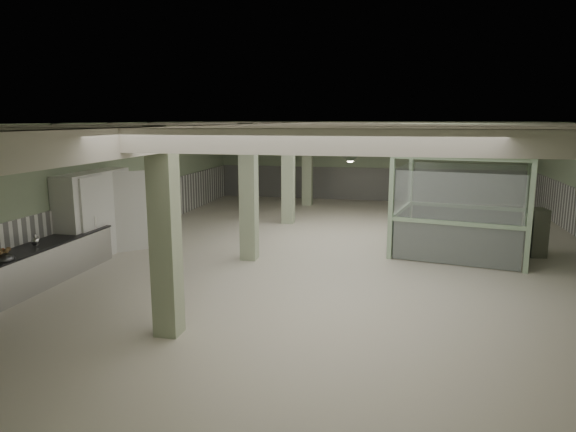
% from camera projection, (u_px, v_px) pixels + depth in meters
% --- Properties ---
extents(floor, '(20.00, 20.00, 0.00)m').
position_uv_depth(floor, '(346.00, 254.00, 14.24)').
color(floor, beige).
rests_on(floor, ground).
extents(ceiling, '(14.00, 20.00, 0.02)m').
position_uv_depth(ceiling, '(349.00, 123.00, 13.57)').
color(ceiling, beige).
rests_on(ceiling, wall_back).
extents(wall_back, '(14.00, 0.02, 3.60)m').
position_uv_depth(wall_back, '(369.00, 161.00, 23.52)').
color(wall_back, '#94A685').
rests_on(wall_back, floor).
extents(wall_front, '(14.00, 0.02, 3.60)m').
position_uv_depth(wall_front, '(233.00, 349.00, 4.29)').
color(wall_front, '#94A685').
rests_on(wall_front, floor).
extents(wall_left, '(0.02, 20.00, 3.60)m').
position_uv_depth(wall_left, '(114.00, 184.00, 15.34)').
color(wall_left, '#94A685').
rests_on(wall_left, floor).
extents(wainscot_left, '(0.05, 19.90, 1.50)m').
position_uv_depth(wainscot_left, '(117.00, 218.00, 15.53)').
color(wainscot_left, silver).
rests_on(wainscot_left, floor).
extents(wainscot_back, '(13.90, 0.05, 1.50)m').
position_uv_depth(wainscot_back, '(368.00, 184.00, 23.69)').
color(wainscot_back, silver).
rests_on(wainscot_back, floor).
extents(girder, '(0.45, 19.90, 0.40)m').
position_uv_depth(girder, '(258.00, 131.00, 14.12)').
color(girder, silver).
rests_on(girder, ceiling).
extents(beam_a, '(13.90, 0.35, 0.32)m').
position_uv_depth(beam_a, '(293.00, 142.00, 6.40)').
color(beam_a, silver).
rests_on(beam_a, ceiling).
extents(beam_b, '(13.90, 0.35, 0.32)m').
position_uv_depth(beam_b, '(322.00, 135.00, 8.80)').
color(beam_b, silver).
rests_on(beam_b, ceiling).
extents(beam_c, '(13.90, 0.35, 0.32)m').
position_uv_depth(beam_c, '(338.00, 132.00, 11.20)').
color(beam_c, silver).
rests_on(beam_c, ceiling).
extents(beam_d, '(13.90, 0.35, 0.32)m').
position_uv_depth(beam_d, '(349.00, 130.00, 13.60)').
color(beam_d, silver).
rests_on(beam_d, ceiling).
extents(beam_e, '(13.90, 0.35, 0.32)m').
position_uv_depth(beam_e, '(357.00, 128.00, 16.01)').
color(beam_e, silver).
rests_on(beam_e, ceiling).
extents(beam_f, '(13.90, 0.35, 0.32)m').
position_uv_depth(beam_f, '(362.00, 127.00, 18.41)').
color(beam_f, silver).
rests_on(beam_f, ceiling).
extents(beam_g, '(13.90, 0.35, 0.32)m').
position_uv_depth(beam_g, '(366.00, 126.00, 20.81)').
color(beam_g, silver).
rests_on(beam_g, ceiling).
extents(column_a, '(0.42, 0.42, 3.60)m').
position_uv_depth(column_a, '(165.00, 233.00, 8.65)').
color(column_a, '#A0AD8B').
rests_on(column_a, floor).
extents(column_b, '(0.42, 0.42, 3.60)m').
position_uv_depth(column_b, '(249.00, 193.00, 13.46)').
color(column_b, '#A0AD8B').
rests_on(column_b, floor).
extents(column_c, '(0.42, 0.42, 3.60)m').
position_uv_depth(column_c, '(288.00, 173.00, 18.26)').
color(column_c, '#A0AD8B').
rests_on(column_c, floor).
extents(column_d, '(0.42, 0.42, 3.60)m').
position_uv_depth(column_d, '(308.00, 164.00, 22.11)').
color(column_d, '#A0AD8B').
rests_on(column_d, floor).
extents(pendant_front, '(0.44, 0.44, 0.22)m').
position_uv_depth(pendant_front, '(350.00, 158.00, 8.77)').
color(pendant_front, '#2A3628').
rests_on(pendant_front, ceiling).
extents(pendant_mid, '(0.44, 0.44, 0.22)m').
position_uv_depth(pendant_mid, '(369.00, 143.00, 14.05)').
color(pendant_mid, '#2A3628').
rests_on(pendant_mid, ceiling).
extents(pendant_back, '(0.44, 0.44, 0.22)m').
position_uv_depth(pendant_back, '(376.00, 137.00, 18.86)').
color(pendant_back, '#2A3628').
rests_on(pendant_back, ceiling).
extents(prep_counter, '(0.81, 4.64, 0.91)m').
position_uv_depth(prep_counter, '(41.00, 264.00, 11.63)').
color(prep_counter, '#BABABF').
rests_on(prep_counter, floor).
extents(pitcher_near, '(0.22, 0.24, 0.26)m').
position_uv_depth(pitcher_near, '(81.00, 224.00, 13.24)').
color(pitcher_near, '#BABABF').
rests_on(pitcher_near, prep_counter).
extents(pitcher_far, '(0.22, 0.24, 0.26)m').
position_uv_depth(pitcher_far, '(35.00, 240.00, 11.49)').
color(pitcher_far, '#BABABF').
rests_on(pitcher_far, prep_counter).
extents(veg_colander, '(0.61, 0.61, 0.23)m').
position_uv_depth(veg_colander, '(1.00, 255.00, 10.27)').
color(veg_colander, '#38393D').
rests_on(veg_colander, prep_counter).
extents(walkin_cooler, '(1.20, 2.67, 2.45)m').
position_uv_depth(walkin_cooler, '(95.00, 212.00, 13.81)').
color(walkin_cooler, silver).
rests_on(walkin_cooler, floor).
extents(guard_booth, '(4.13, 3.69, 2.91)m').
position_uv_depth(guard_booth, '(463.00, 185.00, 14.08)').
color(guard_booth, '#A1C09A').
rests_on(guard_booth, floor).
extents(filing_cabinet, '(0.49, 0.65, 1.31)m').
position_uv_depth(filing_cabinet, '(537.00, 232.00, 13.99)').
color(filing_cabinet, '#5F6352').
rests_on(filing_cabinet, floor).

